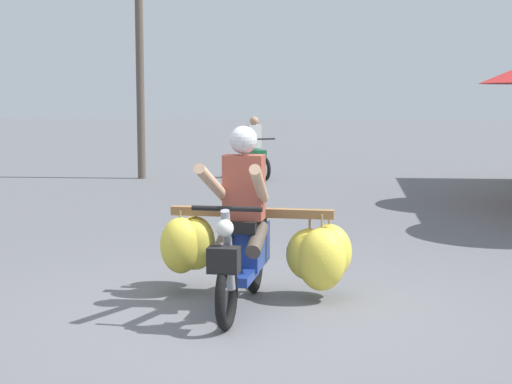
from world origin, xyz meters
name	(u,v)px	position (x,y,z in m)	size (l,w,h in m)	color
ground_plane	(255,316)	(0.00, 0.00, 0.00)	(120.00, 120.00, 0.00)	slate
motorbike_main_loaded	(256,244)	(-0.05, 0.53, 0.51)	(1.76, 1.85, 1.58)	black
motorbike_distant_ahead_left	(255,153)	(-1.39, 11.14, 0.57)	(0.90, 1.46, 1.40)	black
utility_pole	(140,45)	(-3.92, 10.75, 2.99)	(0.18, 0.18, 5.98)	brown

